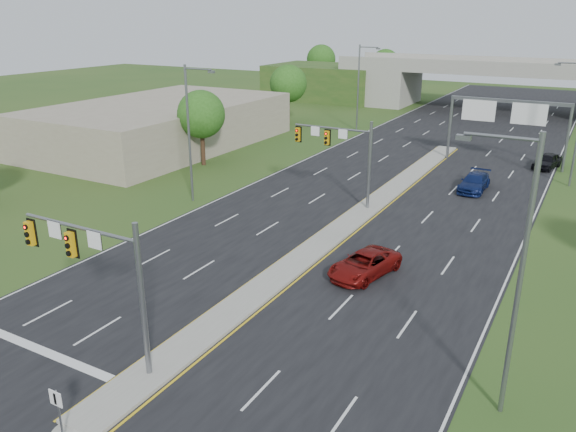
# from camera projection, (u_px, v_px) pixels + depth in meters

# --- Properties ---
(ground) EXTENTS (240.00, 240.00, 0.00)m
(ground) POSITION_uv_depth(u_px,v_px,m) (150.00, 376.00, 24.02)
(ground) COLOR #284C1B
(ground) RESTS_ON ground
(road) EXTENTS (24.00, 160.00, 0.02)m
(road) POSITION_uv_depth(u_px,v_px,m) (407.00, 179.00, 52.75)
(road) COLOR black
(road) RESTS_ON ground
(median) EXTENTS (2.00, 54.00, 0.16)m
(median) POSITION_uv_depth(u_px,v_px,m) (358.00, 216.00, 42.87)
(median) COLOR gray
(median) RESTS_ON road
(median_nose) EXTENTS (2.00, 2.00, 0.16)m
(median_nose) POSITION_uv_depth(u_px,v_px,m) (75.00, 431.00, 20.71)
(median_nose) COLOR gray
(median_nose) RESTS_ON road
(lane_markings) EXTENTS (23.72, 160.00, 0.01)m
(lane_markings) POSITION_uv_depth(u_px,v_px,m) (378.00, 195.00, 48.03)
(lane_markings) COLOR gold
(lane_markings) RESTS_ON road
(signal_mast_near) EXTENTS (6.62, 0.60, 7.00)m
(signal_mast_near) POSITION_uv_depth(u_px,v_px,m) (98.00, 265.00, 23.41)
(signal_mast_near) COLOR slate
(signal_mast_near) RESTS_ON ground
(signal_mast_far) EXTENTS (6.62, 0.60, 7.00)m
(signal_mast_far) POSITION_uv_depth(u_px,v_px,m) (343.00, 148.00, 43.93)
(signal_mast_far) COLOR slate
(signal_mast_far) RESTS_ON ground
(keep_right_sign) EXTENTS (0.60, 0.13, 2.20)m
(keep_right_sign) POSITION_uv_depth(u_px,v_px,m) (58.00, 407.00, 19.79)
(keep_right_sign) COLOR slate
(keep_right_sign) RESTS_ON ground
(sign_gantry) EXTENTS (11.58, 0.44, 6.67)m
(sign_gantry) POSITION_uv_depth(u_px,v_px,m) (507.00, 114.00, 56.05)
(sign_gantry) COLOR slate
(sign_gantry) RESTS_ON ground
(overpass) EXTENTS (80.00, 14.00, 8.10)m
(overpass) POSITION_uv_depth(u_px,v_px,m) (498.00, 89.00, 88.49)
(overpass) COLOR gray
(overpass) RESTS_ON ground
(lightpole_l_mid) EXTENTS (2.85, 0.25, 11.00)m
(lightpole_l_mid) POSITION_uv_depth(u_px,v_px,m) (191.00, 128.00, 44.50)
(lightpole_l_mid) COLOR slate
(lightpole_l_mid) RESTS_ON ground
(lightpole_l_far) EXTENTS (2.85, 0.25, 11.00)m
(lightpole_l_far) POSITION_uv_depth(u_px,v_px,m) (360.00, 84.00, 73.23)
(lightpole_l_far) COLOR slate
(lightpole_l_far) RESTS_ON ground
(lightpole_r_near) EXTENTS (2.85, 0.25, 11.00)m
(lightpole_r_near) POSITION_uv_depth(u_px,v_px,m) (516.00, 267.00, 19.94)
(lightpole_r_near) COLOR slate
(lightpole_r_near) RESTS_ON ground
(tree_l_near) EXTENTS (4.80, 4.80, 7.60)m
(tree_l_near) POSITION_uv_depth(u_px,v_px,m) (201.00, 114.00, 56.11)
(tree_l_near) COLOR #382316
(tree_l_near) RESTS_ON ground
(tree_l_mid) EXTENTS (5.20, 5.20, 8.12)m
(tree_l_mid) POSITION_uv_depth(u_px,v_px,m) (288.00, 84.00, 78.36)
(tree_l_mid) COLOR #382316
(tree_l_mid) RESTS_ON ground
(tree_back_a) EXTENTS (6.00, 6.00, 8.85)m
(tree_back_a) POSITION_uv_depth(u_px,v_px,m) (321.00, 59.00, 116.70)
(tree_back_a) COLOR #382316
(tree_back_a) RESTS_ON ground
(tree_back_b) EXTENTS (5.60, 5.60, 8.32)m
(tree_back_b) POSITION_uv_depth(u_px,v_px,m) (385.00, 64.00, 110.37)
(tree_back_b) COLOR #382316
(tree_back_b) RESTS_ON ground
(commercial_building) EXTENTS (18.00, 30.00, 5.00)m
(commercial_building) POSITION_uv_depth(u_px,v_px,m) (160.00, 124.00, 65.72)
(commercial_building) COLOR gray
(commercial_building) RESTS_ON ground
(car_far_a) EXTENTS (3.48, 5.52, 1.42)m
(car_far_a) POSITION_uv_depth(u_px,v_px,m) (364.00, 264.00, 33.03)
(car_far_a) COLOR maroon
(car_far_a) RESTS_ON road
(car_far_b) EXTENTS (2.10, 5.10, 1.48)m
(car_far_b) POSITION_uv_depth(u_px,v_px,m) (474.00, 182.00, 49.08)
(car_far_b) COLOR #0C1848
(car_far_b) RESTS_ON road
(car_far_c) EXTENTS (2.80, 4.77, 1.52)m
(car_far_c) POSITION_uv_depth(u_px,v_px,m) (547.00, 161.00, 56.20)
(car_far_c) COLOR black
(car_far_c) RESTS_ON road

